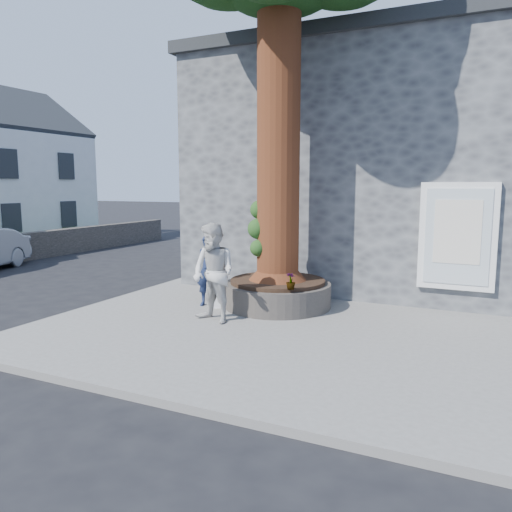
% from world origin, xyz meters
% --- Properties ---
extents(ground, '(120.00, 120.00, 0.00)m').
position_xyz_m(ground, '(0.00, 0.00, 0.00)').
color(ground, black).
rests_on(ground, ground).
extents(pavement, '(9.00, 8.00, 0.12)m').
position_xyz_m(pavement, '(1.50, 1.00, 0.06)').
color(pavement, slate).
rests_on(pavement, ground).
extents(yellow_line, '(0.10, 30.00, 0.01)m').
position_xyz_m(yellow_line, '(-3.05, 1.00, 0.00)').
color(yellow_line, yellow).
rests_on(yellow_line, ground).
extents(stone_shop, '(10.30, 8.30, 6.30)m').
position_xyz_m(stone_shop, '(2.50, 7.20, 3.16)').
color(stone_shop, '#434547').
rests_on(stone_shop, ground).
extents(planter, '(2.30, 2.30, 0.60)m').
position_xyz_m(planter, '(0.80, 2.00, 0.41)').
color(planter, black).
rests_on(planter, pavement).
extents(man, '(0.63, 0.48, 1.57)m').
position_xyz_m(man, '(-0.59, 1.43, 0.90)').
color(man, '#16203F').
rests_on(man, pavement).
extents(woman, '(1.09, 0.95, 1.91)m').
position_xyz_m(woman, '(0.17, 0.34, 1.08)').
color(woman, beige).
rests_on(woman, pavement).
extents(shopping_bag, '(0.23, 0.19, 0.28)m').
position_xyz_m(shopping_bag, '(-0.34, 1.31, 0.26)').
color(shopping_bag, white).
rests_on(shopping_bag, pavement).
extents(plant_a, '(0.18, 0.13, 0.32)m').
position_xyz_m(plant_a, '(0.63, 2.83, 0.88)').
color(plant_a, gray).
rests_on(plant_a, planter).
extents(plant_b, '(0.26, 0.26, 0.39)m').
position_xyz_m(plant_b, '(0.07, 2.85, 0.92)').
color(plant_b, gray).
rests_on(plant_b, planter).
extents(plant_c, '(0.20, 0.20, 0.33)m').
position_xyz_m(plant_c, '(1.44, 1.15, 0.89)').
color(plant_c, gray).
rests_on(plant_c, planter).
extents(plant_d, '(0.32, 0.32, 0.26)m').
position_xyz_m(plant_d, '(0.55, 2.85, 0.85)').
color(plant_d, gray).
rests_on(plant_d, planter).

